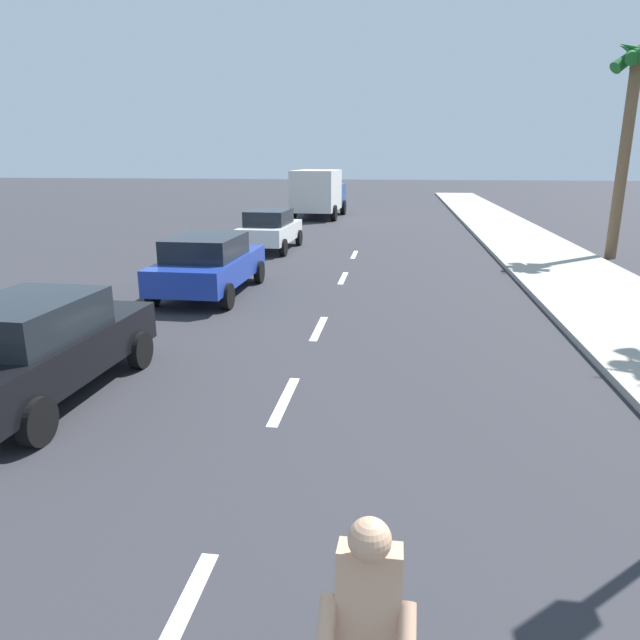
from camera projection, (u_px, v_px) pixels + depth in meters
ground_plane at (344, 276)px, 17.60m from camera, size 160.00×160.00×0.00m
sidewalk_strip at (562, 268)px, 18.59m from camera, size 3.60×80.00×0.14m
lane_stripe_2 at (173, 631)px, 4.41m from camera, size 0.16×1.80×0.01m
lane_stripe_3 at (284, 400)px, 8.61m from camera, size 0.16×1.80×0.01m
lane_stripe_4 at (319, 328)px, 12.24m from camera, size 0.16×1.80×0.01m
lane_stripe_5 at (343, 278)px, 17.34m from camera, size 0.16×1.80×0.01m
lane_stripe_6 at (354, 255)px, 21.52m from camera, size 0.16×1.80×0.01m
parked_car_black at (37, 345)px, 8.48m from camera, size 2.01×4.19×1.57m
parked_car_blue at (209, 263)px, 15.08m from camera, size 2.11×4.51×1.57m
parked_car_white at (270, 229)px, 22.35m from camera, size 1.99×4.09×1.57m
delivery_truck at (319, 192)px, 34.39m from camera, size 2.87×6.33×2.80m
palm_tree_far at (633, 88)px, 19.20m from camera, size 1.76×1.92×7.59m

